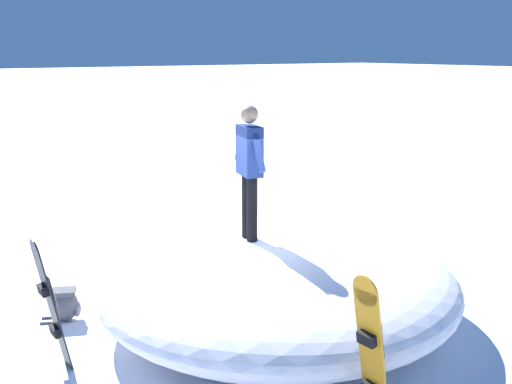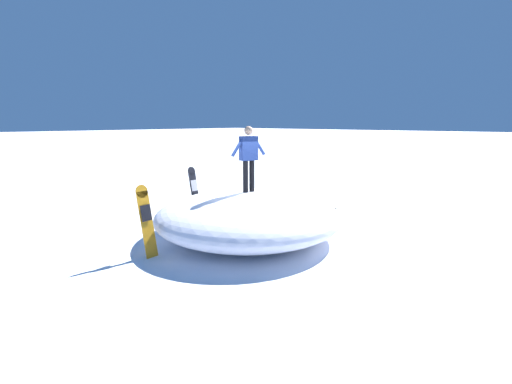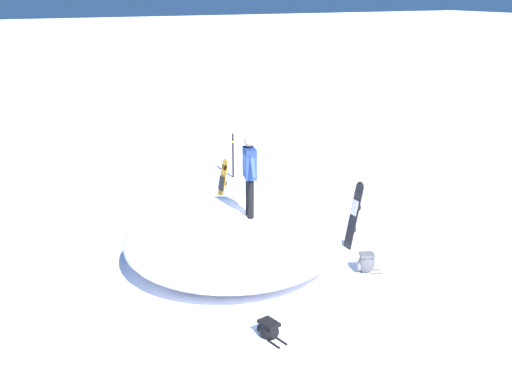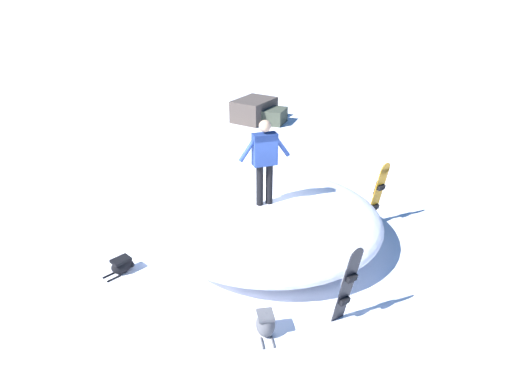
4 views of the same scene
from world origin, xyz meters
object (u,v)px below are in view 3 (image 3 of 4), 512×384
(snowboarder_standing, at_px, (250,170))
(backpack_far, at_px, (268,329))
(trail_marker_pole, at_px, (233,154))
(backpack_near, at_px, (366,263))
(snowboard_secondary_upright, at_px, (354,214))
(snowboard_primary_upright, at_px, (222,189))

(snowboarder_standing, distance_m, backpack_far, 3.53)
(snowboarder_standing, bearing_deg, trail_marker_pole, -111.55)
(snowboarder_standing, relative_size, trail_marker_pole, 1.22)
(backpack_near, height_order, trail_marker_pole, trail_marker_pole)
(snowboarder_standing, relative_size, snowboard_secondary_upright, 1.10)
(snowboard_secondary_upright, relative_size, trail_marker_pole, 1.11)
(trail_marker_pole, bearing_deg, snowboard_secondary_upright, 91.64)
(snowboard_primary_upright, bearing_deg, backpack_near, 109.22)
(snowboard_primary_upright, relative_size, backpack_far, 2.46)
(snowboarder_standing, relative_size, backpack_near, 3.02)
(backpack_near, xyz_separation_m, trail_marker_pole, (-0.37, -7.52, 0.53))
(snowboard_primary_upright, relative_size, trail_marker_pole, 1.14)
(snowboarder_standing, bearing_deg, backpack_near, 144.99)
(backpack_near, relative_size, backpack_far, 0.87)
(snowboard_secondary_upright, relative_size, backpack_far, 2.38)
(backpack_far, bearing_deg, backpack_near, -156.58)
(snowboarder_standing, distance_m, trail_marker_pole, 6.70)
(snowboard_secondary_upright, height_order, trail_marker_pole, snowboard_secondary_upright)
(snowboarder_standing, height_order, snowboard_primary_upright, snowboarder_standing)
(backpack_far, bearing_deg, snowboard_primary_upright, -105.77)
(snowboard_primary_upright, bearing_deg, trail_marker_pole, -119.06)
(snowboard_primary_upright, height_order, snowboard_secondary_upright, snowboard_primary_upright)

